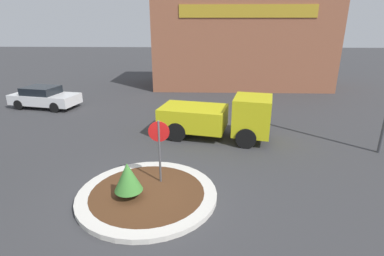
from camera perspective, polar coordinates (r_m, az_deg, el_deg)
ground_plane at (r=9.87m, az=-8.46°, el=-12.80°), size 120.00×120.00×0.00m
traffic_island at (r=9.82m, az=-8.48°, el=-12.40°), size 4.40×4.40×0.16m
stop_sign at (r=9.70m, az=-6.26°, el=-2.66°), size 0.68×0.07×2.31m
island_shrub at (r=9.30m, az=-12.13°, el=-9.09°), size 0.86×0.86×1.14m
utility_truck at (r=14.10m, az=5.15°, el=2.10°), size 5.43×3.07×2.09m
storefront_building at (r=26.41m, az=9.32°, el=15.29°), size 14.20×6.07×6.80m
parked_sedan_white at (r=21.56m, az=-26.31°, el=5.32°), size 4.49×2.63×1.36m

